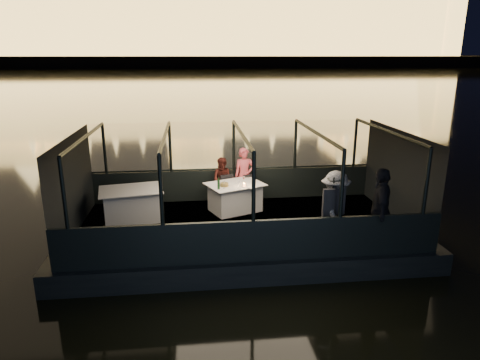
{
  "coord_description": "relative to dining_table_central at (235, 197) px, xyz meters",
  "views": [
    {
      "loc": [
        -1.16,
        -9.93,
        4.61
      ],
      "look_at": [
        0.0,
        0.4,
        1.55
      ],
      "focal_mm": 32.0,
      "sensor_mm": 36.0,
      "label": 1
    }
  ],
  "objects": [
    {
      "name": "passenger_dark",
      "position": [
        2.84,
        -2.75,
        0.47
      ],
      "size": [
        0.8,
        1.18,
        1.84
      ],
      "primitive_type": "imported",
      "rotation": [
        0.0,
        0.0,
        4.36
      ],
      "color": "black",
      "rests_on": "boat_deck"
    },
    {
      "name": "wine_glass_white",
      "position": [
        -0.33,
        -0.38,
        0.48
      ],
      "size": [
        0.09,
        0.09,
        0.2
      ],
      "primitive_type": null,
      "rotation": [
        0.0,
        0.0,
        -0.29
      ],
      "color": "silver",
      "rests_on": "dining_table_central"
    },
    {
      "name": "passenger_stripe",
      "position": [
        1.95,
        -2.42,
        0.47
      ],
      "size": [
        0.88,
        1.23,
        1.71
      ],
      "primitive_type": "imported",
      "rotation": [
        0.0,
        0.0,
        1.32
      ],
      "color": "silver",
      "rests_on": "boat_deck"
    },
    {
      "name": "chair_port_right",
      "position": [
        0.47,
        0.45,
        0.06
      ],
      "size": [
        0.48,
        0.48,
        0.82
      ],
      "primitive_type": "cube",
      "rotation": [
        0.0,
        0.0,
        0.31
      ],
      "color": "black",
      "rests_on": "boat_deck"
    },
    {
      "name": "plate_far",
      "position": [
        -0.33,
        0.03,
        0.39
      ],
      "size": [
        0.32,
        0.32,
        0.02
      ],
      "primitive_type": "cylinder",
      "rotation": [
        0.0,
        0.0,
        -0.3
      ],
      "color": "silver",
      "rests_on": "dining_table_central"
    },
    {
      "name": "chair_port_left",
      "position": [
        -0.17,
        0.45,
        0.06
      ],
      "size": [
        0.5,
        0.5,
        0.84
      ],
      "primitive_type": "cube",
      "rotation": [
        0.0,
        0.0,
        0.35
      ],
      "color": "black",
      "rests_on": "boat_deck"
    },
    {
      "name": "embankment",
      "position": [
        0.07,
        208.99,
        0.11
      ],
      "size": [
        400.0,
        140.0,
        6.0
      ],
      "primitive_type": "cube",
      "color": "#423D33",
      "rests_on": "ground"
    },
    {
      "name": "cabin_roof_glass",
      "position": [
        0.07,
        -1.01,
        1.91
      ],
      "size": [
        8.0,
        4.0,
        0.02
      ],
      "primitive_type": null,
      "color": "#99B2B2",
      "rests_on": "boat_deck"
    },
    {
      "name": "dining_table_central",
      "position": [
        0.0,
        0.0,
        0.0
      ],
      "size": [
        1.74,
        1.52,
        0.77
      ],
      "primitive_type": "cube",
      "rotation": [
        0.0,
        0.0,
        0.39
      ],
      "color": "white",
      "rests_on": "boat_deck"
    },
    {
      "name": "canopy_ribs",
      "position": [
        0.07,
        -1.01,
        0.76
      ],
      "size": [
        8.0,
        4.0,
        2.3
      ],
      "primitive_type": null,
      "color": "black",
      "rests_on": "boat_deck"
    },
    {
      "name": "wine_glass_red",
      "position": [
        0.24,
        -0.01,
        0.48
      ],
      "size": [
        0.08,
        0.08,
        0.2
      ],
      "primitive_type": null,
      "rotation": [
        0.0,
        0.0,
        0.29
      ],
      "color": "white",
      "rests_on": "dining_table_central"
    },
    {
      "name": "coat_stand",
      "position": [
        1.82,
        -2.62,
        0.51
      ],
      "size": [
        0.51,
        0.44,
        1.63
      ],
      "primitive_type": null,
      "rotation": [
        0.0,
        0.0,
        0.19
      ],
      "color": "black",
      "rests_on": "boat_deck"
    },
    {
      "name": "bread_basket",
      "position": [
        -0.3,
        -0.18,
        0.42
      ],
      "size": [
        0.26,
        0.26,
        0.09
      ],
      "primitive_type": "cylinder",
      "rotation": [
        0.0,
        0.0,
        0.18
      ],
      "color": "olive",
      "rests_on": "dining_table_central"
    },
    {
      "name": "cabin_glass_starboard",
      "position": [
        0.07,
        -3.01,
        1.21
      ],
      "size": [
        8.0,
        0.02,
        1.4
      ],
      "primitive_type": null,
      "color": "#99B2B2",
      "rests_on": "gunwale_starboard"
    },
    {
      "name": "person_woman_coral",
      "position": [
        0.34,
        0.72,
        0.36
      ],
      "size": [
        0.59,
        0.41,
        1.58
      ],
      "primitive_type": "imported",
      "rotation": [
        0.0,
        0.0,
        0.05
      ],
      "color": "#CF4B54",
      "rests_on": "boat_deck"
    },
    {
      "name": "river_water",
      "position": [
        0.07,
        78.99,
        -0.89
      ],
      "size": [
        500.0,
        500.0,
        0.0
      ],
      "primitive_type": "plane",
      "color": "black",
      "rests_on": "ground"
    },
    {
      "name": "cabin_glass_port",
      "position": [
        0.07,
        0.99,
        1.21
      ],
      "size": [
        8.0,
        0.02,
        1.4
      ],
      "primitive_type": null,
      "color": "#99B2B2",
      "rests_on": "gunwale_port"
    },
    {
      "name": "dining_table_aft",
      "position": [
        -2.7,
        -0.36,
        0.0
      ],
      "size": [
        1.73,
        1.38,
        0.83
      ],
      "primitive_type": "cube",
      "rotation": [
        0.0,
        0.0,
        0.18
      ],
      "color": "silver",
      "rests_on": "boat_deck"
    },
    {
      "name": "plate_near",
      "position": [
        0.4,
        -0.39,
        0.39
      ],
      "size": [
        0.29,
        0.29,
        0.02
      ],
      "primitive_type": "cylinder",
      "rotation": [
        0.0,
        0.0,
        0.23
      ],
      "color": "silver",
      "rests_on": "dining_table_central"
    },
    {
      "name": "wine_bottle",
      "position": [
        -0.47,
        -0.42,
        0.53
      ],
      "size": [
        0.08,
        0.08,
        0.31
      ],
      "primitive_type": "cylinder",
      "rotation": [
        0.0,
        0.0,
        -0.17
      ],
      "color": "#153A18",
      "rests_on": "dining_table_central"
    },
    {
      "name": "wine_glass_empty",
      "position": [
        0.05,
        -0.4,
        0.48
      ],
      "size": [
        0.07,
        0.07,
        0.19
      ],
      "primitive_type": null,
      "rotation": [
        0.0,
        0.0,
        0.18
      ],
      "color": "white",
      "rests_on": "dining_table_central"
    },
    {
      "name": "end_wall_aft",
      "position": [
        4.07,
        -1.01,
        0.76
      ],
      "size": [
        0.02,
        4.0,
        2.3
      ],
      "primitive_type": null,
      "color": "black",
      "rests_on": "boat_deck"
    },
    {
      "name": "gunwale_port",
      "position": [
        0.07,
        0.99,
        0.06
      ],
      "size": [
        8.0,
        0.08,
        0.9
      ],
      "primitive_type": "cube",
      "color": "black",
      "rests_on": "boat_deck"
    },
    {
      "name": "boat_deck",
      "position": [
        0.07,
        -1.01,
        -0.41
      ],
      "size": [
        8.0,
        4.0,
        0.04
      ],
      "primitive_type": "cube",
      "color": "black",
      "rests_on": "boat_hull"
    },
    {
      "name": "boat_hull",
      "position": [
        0.07,
        -1.01,
        -0.89
      ],
      "size": [
        8.6,
        4.4,
        1.0
      ],
      "primitive_type": "cube",
      "color": "black",
      "rests_on": "river_water"
    },
    {
      "name": "person_man_maroon",
      "position": [
        -0.27,
        0.72,
        0.36
      ],
      "size": [
        0.74,
        0.65,
        1.32
      ],
      "primitive_type": "imported",
      "rotation": [
        0.0,
        0.0,
        -0.27
      ],
      "color": "#441813",
      "rests_on": "boat_deck"
    },
    {
      "name": "end_wall_fore",
      "position": [
        -3.93,
        -1.01,
        0.76
      ],
      "size": [
        0.02,
        4.0,
        2.3
      ],
      "primitive_type": null,
      "color": "black",
      "rests_on": "boat_deck"
    },
    {
      "name": "amber_candle",
      "position": [
        0.22,
        -0.26,
        0.42
      ],
      "size": [
        0.07,
        0.07,
        0.09
      ],
      "primitive_type": "cylinder",
      "rotation": [
        0.0,
        0.0,
        -0.08
      ],
      "color": "orange",
      "rests_on": "dining_table_central"
    },
    {
      "name": "gunwale_starboard",
      "position": [
        0.07,
        -3.01,
        0.06
      ],
      "size": [
        8.0,
        0.08,
        0.9
      ],
      "primitive_type": "cube",
      "color": "black",
      "rests_on": "boat_deck"
    }
  ]
}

